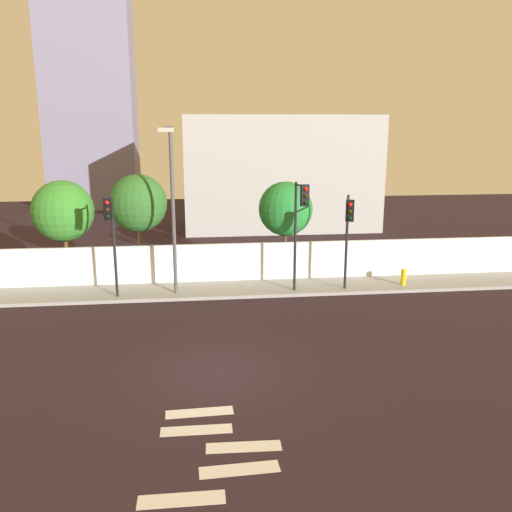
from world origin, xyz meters
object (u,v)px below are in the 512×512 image
Objects in this scene: fire_hydrant at (403,276)px; roadside_tree_midright at (286,209)px; traffic_light_center at (300,215)px; street_lamp_curbside at (172,199)px; roadside_tree_leftmost at (63,211)px; traffic_light_right at (348,224)px; roadside_tree_midleft at (138,203)px; traffic_light_left at (111,226)px.

roadside_tree_midright is (-5.18, 2.54, 2.87)m from fire_hydrant.
traffic_light_center is 0.67× the size of street_lamp_curbside.
street_lamp_curbside is 1.46× the size of roadside_tree_leftmost.
traffic_light_center reaches higher than traffic_light_right.
traffic_light_left is at bearing -104.49° from roadside_tree_midleft.
traffic_light_left reaches higher than traffic_light_right.
traffic_light_right is at bearing -59.59° from roadside_tree_midright.
roadside_tree_midleft is (3.47, 0.00, 0.31)m from roadside_tree_leftmost.
roadside_tree_midright is (10.53, 0.00, -0.08)m from roadside_tree_leftmost.
roadside_tree_midright is (7.07, 0.00, -0.39)m from roadside_tree_midleft.
traffic_light_left is at bearing 179.27° from traffic_light_center.
traffic_light_left is 3.35m from roadside_tree_midleft.
street_lamp_curbside is 5.94m from roadside_tree_leftmost.
roadside_tree_leftmost is (-12.65, 3.61, 0.20)m from traffic_light_right.
roadside_tree_leftmost is at bearing 180.00° from roadside_tree_midleft.
traffic_light_left is at bearing -157.88° from roadside_tree_midright.
traffic_light_center is 6.16× the size of fire_hydrant.
roadside_tree_midleft reaches higher than fire_hydrant.
street_lamp_curbside is (-7.47, 0.84, 1.07)m from traffic_light_right.
fire_hydrant is at bearing -26.12° from roadside_tree_midright.
traffic_light_right is at bearing -2.28° from traffic_light_left.
traffic_light_center is 7.87m from roadside_tree_midleft.
roadside_tree_leftmost reaches higher than fire_hydrant.
roadside_tree_midleft is (0.83, 3.21, 0.45)m from traffic_light_left.
roadside_tree_midright is (7.90, 3.21, 0.07)m from traffic_light_left.
traffic_light_left is 2.77m from street_lamp_curbside.
fire_hydrant is 0.15× the size of roadside_tree_midleft.
street_lamp_curbside reaches higher than traffic_light_right.
fire_hydrant is 6.44m from roadside_tree_midright.
roadside_tree_leftmost is at bearing -180.00° from roadside_tree_midright.
traffic_light_center reaches higher than roadside_tree_midright.
traffic_light_center is at bearing -0.73° from traffic_light_left.
roadside_tree_midleft is (-1.71, 2.77, -0.56)m from street_lamp_curbside.
traffic_light_left is 0.85× the size of roadside_tree_midleft.
roadside_tree_midright is (-0.07, 3.31, -0.26)m from traffic_light_center.
street_lamp_curbside is at bearing 174.31° from traffic_light_center.
traffic_light_center is 3.32m from roadside_tree_midright.
fire_hydrant is 0.16× the size of roadside_tree_leftmost.
traffic_light_center is 5.49m from street_lamp_curbside.
traffic_light_center is 6.04m from fire_hydrant.
roadside_tree_leftmost is 1.04× the size of roadside_tree_midright.
traffic_light_left is at bearing 177.72° from traffic_light_right.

